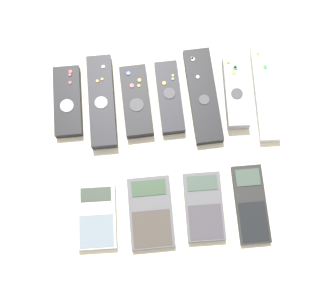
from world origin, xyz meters
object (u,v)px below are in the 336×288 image
at_px(remote_3, 170,97).
at_px(remote_6, 265,93).
at_px(remote_4, 203,96).
at_px(remote_0, 68,101).
at_px(calculator_1, 151,212).
at_px(calculator_3, 251,204).
at_px(remote_1, 102,101).
at_px(calculator_0, 97,217).
at_px(calculator_2, 204,207).
at_px(remote_5, 236,93).
at_px(remote_2, 136,101).

distance_m(remote_3, remote_6, 0.21).
bearing_deg(remote_4, remote_0, 175.28).
height_order(calculator_1, calculator_3, calculator_1).
height_order(remote_1, remote_6, remote_1).
xyz_separation_m(calculator_0, calculator_1, (0.11, 0.00, -0.00)).
relative_size(remote_3, remote_6, 0.75).
bearing_deg(calculator_2, remote_4, 85.34).
distance_m(remote_3, calculator_1, 0.25).
height_order(remote_5, remote_6, remote_5).
height_order(remote_4, calculator_3, remote_4).
distance_m(remote_1, remote_6, 0.35).
distance_m(calculator_1, calculator_3, 0.20).
distance_m(remote_6, calculator_3, 0.24).
bearing_deg(remote_3, calculator_2, -80.22).
distance_m(calculator_1, calculator_2, 0.11).
distance_m(remote_0, calculator_3, 0.44).
bearing_deg(calculator_1, calculator_0, 179.22).
bearing_deg(calculator_3, remote_1, 139.67).
xyz_separation_m(calculator_1, calculator_2, (0.11, 0.00, 0.00)).
bearing_deg(remote_3, remote_2, -179.35).
xyz_separation_m(remote_5, calculator_1, (-0.20, -0.24, -0.01)).
relative_size(remote_3, remote_5, 1.04).
xyz_separation_m(remote_2, calculator_3, (0.22, -0.23, -0.01)).
xyz_separation_m(remote_4, remote_6, (0.13, -0.00, -0.00)).
bearing_deg(calculator_0, remote_4, 46.53).
xyz_separation_m(remote_2, calculator_2, (0.13, -0.23, -0.00)).
relative_size(remote_0, calculator_0, 1.23).
height_order(remote_5, calculator_0, remote_5).
height_order(remote_6, calculator_2, remote_6).
bearing_deg(remote_5, calculator_2, -109.45).
distance_m(remote_1, remote_4, 0.22).
xyz_separation_m(remote_1, remote_4, (0.22, 0.00, -0.00)).
distance_m(remote_3, calculator_3, 0.28).
bearing_deg(remote_4, remote_1, 176.47).
distance_m(remote_0, remote_5, 0.36).
bearing_deg(remote_6, remote_0, 179.61).
relative_size(remote_4, remote_5, 1.38).
xyz_separation_m(remote_5, remote_6, (0.06, -0.00, -0.00)).
bearing_deg(remote_5, remote_4, -178.81).
height_order(remote_0, remote_1, remote_1).
height_order(remote_6, calculator_3, remote_6).
bearing_deg(remote_0, remote_2, -5.43).
distance_m(remote_5, calculator_1, 0.31).
distance_m(remote_3, remote_4, 0.07).
distance_m(remote_0, remote_2, 0.15).
xyz_separation_m(remote_2, remote_6, (0.28, 0.00, -0.00)).
height_order(remote_0, calculator_0, remote_0).
bearing_deg(calculator_3, remote_5, 90.35).
bearing_deg(calculator_2, calculator_1, -177.89).
distance_m(remote_4, calculator_2, 0.24).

